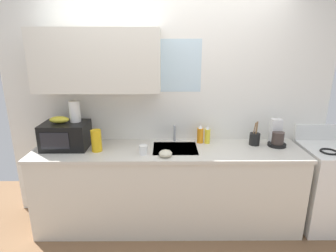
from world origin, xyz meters
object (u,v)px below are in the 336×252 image
Objects in this scene: stove_range at (327,186)px; mug_white at (143,150)px; coffee_maker at (277,136)px; dish_soap_bottle_yellow at (207,135)px; cereal_canister at (96,141)px; microwave at (66,135)px; banana_bunch at (59,120)px; dish_soap_bottle_orange at (200,135)px; small_bowl at (166,153)px; paper_towel_roll at (75,111)px; utensil_crock at (255,139)px.

stove_range is 11.37× the size of mug_white.
dish_soap_bottle_yellow is (-0.73, 0.07, -0.01)m from coffee_maker.
cereal_canister is (-1.89, -0.16, 0.01)m from coffee_maker.
microwave is 1.50m from dish_soap_bottle_yellow.
banana_bunch reaches higher than microwave.
microwave reaches higher than dish_soap_bottle_orange.
mug_white is (0.87, -0.19, -0.26)m from banana_bunch.
banana_bunch is 1.54× the size of small_bowl.
coffee_maker reaches higher than cereal_canister.
dish_soap_bottle_orange is 2.13× the size of mug_white.
small_bowl is (-0.38, -0.39, -0.06)m from dish_soap_bottle_orange.
cereal_canister is at bearing 169.39° from mug_white.
paper_towel_roll reaches higher than utensil_crock.
mug_white is (-0.60, -0.33, -0.05)m from dish_soap_bottle_orange.
stove_range is at bearing -2.04° from paper_towel_roll.
microwave is 1.64× the size of coffee_maker.
paper_towel_roll is at bearing -179.40° from utensil_crock.
dish_soap_bottle_orange is 1.11m from cereal_canister.
paper_towel_roll reaches higher than banana_bunch.
banana_bunch is 0.93m from mug_white.
coffee_maker is 0.23m from utensil_crock.
banana_bunch is at bearing -174.52° from dish_soap_bottle_orange.
paper_towel_roll reaches higher than small_bowl.
dish_soap_bottle_yellow is 1.18m from cereal_canister.
banana_bunch is at bearing -175.31° from dish_soap_bottle_yellow.
microwave is at bearing 166.57° from small_bowl.
utensil_crock is at bearing 171.83° from stove_range.
microwave is 2.06× the size of cereal_canister.
utensil_crock is at bearing 18.42° from small_bowl.
stove_range is 2.35× the size of microwave.
microwave is at bearing -178.46° from coffee_maker.
coffee_maker reaches higher than dish_soap_bottle_yellow.
paper_towel_roll is (-2.71, 0.10, 0.82)m from stove_range.
microwave is 0.36m from cereal_canister.
dish_soap_bottle_orange is at bearing 28.88° from mug_white.
microwave is 4.84× the size of mug_white.
coffee_maker is 1.25× the size of cereal_canister.
mug_white is 0.23m from small_bowl.
banana_bunch is at bearing -161.57° from paper_towel_roll.
microwave is at bearing 167.07° from mug_white.
microwave is 1.07m from small_bowl.
cereal_canister is (-2.47, -0.05, 0.55)m from stove_range.
dish_soap_bottle_yellow is at bearing 172.47° from stove_range.
banana_bunch is at bearing 178.20° from microwave.
microwave is 1.43m from dish_soap_bottle_orange.
dish_soap_bottle_orange is at bearing 5.48° from banana_bunch.
utensil_crock is at bearing 177.14° from coffee_maker.
dish_soap_bottle_yellow is (1.50, 0.13, -0.04)m from microwave.
mug_white is (0.48, -0.09, -0.06)m from cereal_canister.
dish_soap_bottle_yellow is 0.75m from mug_white.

